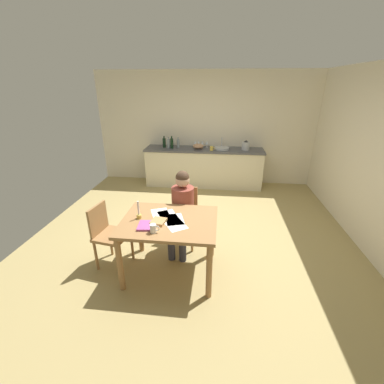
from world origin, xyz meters
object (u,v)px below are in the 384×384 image
at_px(bottle_vinegar, 169,144).
at_px(bottle_sauce, 178,143).
at_px(book_magazine, 146,226).
at_px(bottle_oil, 164,143).
at_px(bottle_wine_red, 172,143).
at_px(wine_glass_by_kettle, 202,143).
at_px(teacup_on_counter, 212,148).
at_px(coffee_mug, 153,228).
at_px(mixing_bowl, 198,146).
at_px(wine_glass_back_right, 195,142).
at_px(dining_table, 169,228).
at_px(wine_glass_back_left, 199,143).
at_px(chair_at_table, 184,213).
at_px(sink_unit, 222,148).
at_px(chair_side_empty, 108,233).
at_px(candlestick, 139,214).
at_px(book_cookery, 158,221).
at_px(wine_glass_near_sink, 207,143).
at_px(person_seated, 182,207).
at_px(stovetop_kettle, 246,146).

relative_size(bottle_vinegar, bottle_sauce, 1.05).
height_order(book_magazine, bottle_oil, bottle_oil).
bearing_deg(bottle_wine_red, wine_glass_by_kettle, 16.58).
relative_size(bottle_oil, teacup_on_counter, 2.28).
height_order(coffee_mug, mixing_bowl, mixing_bowl).
bearing_deg(coffee_mug, book_magazine, 137.58).
height_order(bottle_wine_red, wine_glass_back_right, bottle_wine_red).
relative_size(dining_table, book_magazine, 5.21).
xyz_separation_m(bottle_sauce, wine_glass_back_left, (0.48, 0.11, 0.01)).
bearing_deg(chair_at_table, wine_glass_by_kettle, 88.61).
distance_m(book_magazine, bottle_vinegar, 3.36).
bearing_deg(sink_unit, chair_side_empty, -114.76).
bearing_deg(candlestick, chair_at_table, 56.33).
xyz_separation_m(chair_at_table, coffee_mug, (-0.20, -0.98, 0.31)).
bearing_deg(bottle_sauce, book_cookery, -84.72).
bearing_deg(wine_glass_back_right, wine_glass_near_sink, 0.00).
height_order(bottle_oil, mixing_bowl, bottle_oil).
distance_m(person_seated, bottle_vinegar, 2.72).
bearing_deg(book_cookery, stovetop_kettle, 78.27).
xyz_separation_m(wine_glass_near_sink, wine_glass_by_kettle, (-0.11, 0.00, 0.00)).
bearing_deg(person_seated, candlestick, -129.60).
bearing_deg(wine_glass_near_sink, wine_glass_back_right, 180.00).
xyz_separation_m(bottle_oil, bottle_sauce, (0.33, 0.00, -0.01)).
height_order(wine_glass_near_sink, wine_glass_back_right, same).
bearing_deg(mixing_bowl, candlestick, -97.86).
height_order(person_seated, bottle_oil, person_seated).
relative_size(chair_at_table, stovetop_kettle, 4.03).
distance_m(dining_table, bottle_oil, 3.32).
xyz_separation_m(mixing_bowl, stovetop_kettle, (1.09, 0.01, 0.04)).
bearing_deg(mixing_bowl, book_magazine, -95.18).
distance_m(person_seated, wine_glass_back_right, 2.81).
bearing_deg(chair_at_table, book_cookery, -104.39).
bearing_deg(book_cookery, bottle_wine_red, 107.28).
distance_m(person_seated, book_magazine, 0.79).
height_order(chair_side_empty, wine_glass_by_kettle, wine_glass_by_kettle).
xyz_separation_m(sink_unit, mixing_bowl, (-0.54, -0.01, 0.03)).
height_order(mixing_bowl, wine_glass_back_right, wine_glass_back_right).
relative_size(mixing_bowl, wine_glass_near_sink, 1.65).
bearing_deg(bottle_sauce, person_seated, -79.64).
bearing_deg(mixing_bowl, chair_side_empty, -106.11).
distance_m(bottle_vinegar, stovetop_kettle, 1.78).
relative_size(sink_unit, mixing_bowl, 1.42).
relative_size(coffee_mug, bottle_sauce, 0.46).
bearing_deg(candlestick, bottle_oil, 96.70).
height_order(bottle_sauce, mixing_bowl, bottle_sauce).
relative_size(book_magazine, sink_unit, 0.62).
xyz_separation_m(bottle_vinegar, bottle_wine_red, (0.08, -0.02, 0.01)).
xyz_separation_m(candlestick, wine_glass_back_right, (0.35, 3.33, 0.18)).
relative_size(candlestick, stovetop_kettle, 1.05).
bearing_deg(bottle_oil, book_magazine, -81.44).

